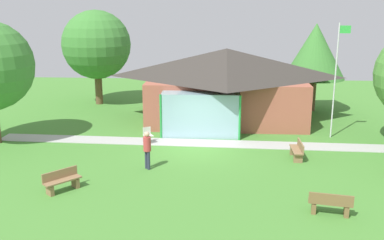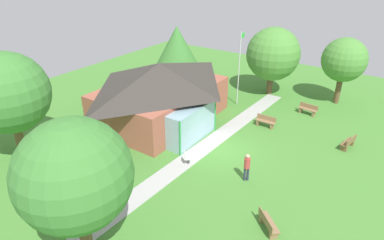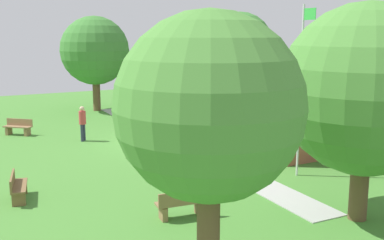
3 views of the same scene
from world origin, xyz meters
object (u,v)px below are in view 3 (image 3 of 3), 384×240
(tree_east_hedge, at_px, (366,90))
(patio_chair_west, at_px, (149,124))
(tree_far_east, at_px, (209,108))
(bench_mid_right, at_px, (179,162))
(tree_behind_pavilion_left, at_px, (239,47))
(visitor_strolling_lawn, at_px, (83,121))
(tree_west_hedge, at_px, (95,51))
(flagpole, at_px, (301,84))
(bench_front_left, at_px, (18,127))
(bench_lawn_far_right, at_px, (182,204))
(pavilion, at_px, (274,91))
(bench_front_right, at_px, (18,188))

(tree_east_hedge, bearing_deg, patio_chair_west, -177.97)
(tree_far_east, bearing_deg, tree_east_hedge, 102.49)
(bench_mid_right, distance_m, tree_behind_pavilion_left, 17.39)
(patio_chair_west, xyz_separation_m, visitor_strolling_lawn, (0.58, -3.75, 0.61))
(tree_west_hedge, bearing_deg, bench_mid_right, -5.60)
(flagpole, xyz_separation_m, bench_front_left, (-12.36, -8.11, -3.01))
(flagpole, distance_m, tree_far_east, 8.70)
(bench_lawn_far_right, bearing_deg, pavilion, 46.09)
(flagpole, relative_size, tree_west_hedge, 0.97)
(pavilion, bearing_deg, patio_chair_west, -127.89)
(bench_mid_right, relative_size, tree_far_east, 0.26)
(pavilion, relative_size, flagpole, 1.69)
(bench_front_left, bearing_deg, bench_lawn_far_right, 142.53)
(pavilion, bearing_deg, tree_behind_pavilion_left, 156.03)
(bench_front_left, height_order, tree_far_east, tree_far_east)
(visitor_strolling_lawn, distance_m, tree_far_east, 14.94)
(bench_front_right, height_order, tree_east_hedge, tree_east_hedge)
(bench_lawn_far_right, relative_size, tree_east_hedge, 0.25)
(tree_far_east, bearing_deg, bench_lawn_far_right, 160.40)
(tree_behind_pavilion_left, bearing_deg, bench_front_left, -80.11)
(flagpole, distance_m, visitor_strolling_lawn, 11.14)
(tree_west_hedge, bearing_deg, tree_behind_pavilion_left, 73.20)
(pavilion, distance_m, bench_front_right, 13.67)
(tree_far_east, bearing_deg, visitor_strolling_lawn, 174.38)
(bench_front_right, relative_size, bench_lawn_far_right, 1.01)
(bench_mid_right, xyz_separation_m, patio_chair_west, (-7.50, 1.94, 0.01))
(tree_west_hedge, distance_m, tree_east_hedge, 22.03)
(tree_behind_pavilion_left, bearing_deg, patio_chair_west, -61.21)
(flagpole, distance_m, tree_west_hedge, 18.19)
(patio_chair_west, distance_m, visitor_strolling_lawn, 3.84)
(pavilion, bearing_deg, tree_west_hedge, -155.06)
(bench_front_right, bearing_deg, flagpole, 87.67)
(bench_front_right, height_order, bench_mid_right, same)
(bench_front_left, bearing_deg, pavilion, -166.85)
(flagpole, bearing_deg, patio_chair_west, -170.01)
(bench_front_left, xyz_separation_m, bench_lawn_far_right, (13.86, 2.49, 0.00))
(bench_lawn_far_right, height_order, tree_west_hedge, tree_west_hedge)
(bench_front_left, bearing_deg, flagpole, 165.61)
(bench_front_right, distance_m, visitor_strolling_lawn, 8.19)
(bench_front_right, height_order, bench_front_left, same)
(pavilion, bearing_deg, tree_far_east, -43.25)
(bench_lawn_far_right, distance_m, tree_behind_pavilion_left, 21.58)
(tree_east_hedge, bearing_deg, tree_west_hedge, -177.65)
(bench_front_left, relative_size, tree_west_hedge, 0.22)
(tree_behind_pavilion_left, bearing_deg, bench_mid_right, -41.77)
(bench_mid_right, bearing_deg, patio_chair_west, 75.25)
(visitor_strolling_lawn, bearing_deg, bench_lawn_far_right, 47.22)
(patio_chair_west, xyz_separation_m, tree_behind_pavilion_left, (-5.14, 9.35, 3.90))
(pavilion, bearing_deg, bench_front_right, -74.59)
(bench_front_left, height_order, tree_west_hedge, tree_west_hedge)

